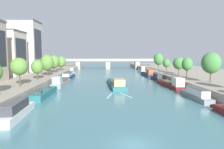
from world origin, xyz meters
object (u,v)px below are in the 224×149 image
(moored_boat_right_end, at_px, (148,74))
(barge_midriver, at_px, (116,83))
(moored_boat_left_near, at_px, (44,93))
(tree_left_nearest, at_px, (61,62))
(moored_boat_left_gap_after, at_px, (61,82))
(moored_boat_right_midway, at_px, (157,77))
(tree_left_past_mid, at_px, (47,63))
(tree_right_past_mid, at_px, (179,63))
(moored_boat_left_upstream, at_px, (68,76))
(tree_right_nearest, at_px, (187,64))
(tree_right_third, at_px, (166,63))
(tree_left_by_lamp, at_px, (19,67))
(tree_right_far, at_px, (211,63))
(tree_right_end_of_row, at_px, (158,59))
(moored_boat_left_far, at_px, (73,73))
(moored_boat_right_second, at_px, (142,71))
(tree_left_end_of_row, at_px, (54,62))
(bridge_far, at_px, (108,63))
(moored_boat_right_far, at_px, (196,94))
(moored_boat_right_lone, at_px, (172,84))
(tree_left_second, at_px, (37,67))
(moored_boat_left_lone, at_px, (17,110))

(moored_boat_right_end, bearing_deg, barge_midriver, -119.66)
(moored_boat_left_near, height_order, tree_left_nearest, tree_left_nearest)
(moored_boat_left_gap_after, xyz_separation_m, moored_boat_right_midway, (32.44, 9.66, 0.16))
(moored_boat_left_near, relative_size, moored_boat_right_end, 0.81)
(tree_left_past_mid, relative_size, tree_right_past_mid, 1.15)
(moored_boat_left_upstream, bearing_deg, tree_right_nearest, -21.58)
(moored_boat_right_midway, bearing_deg, moored_boat_left_upstream, 167.24)
(tree_right_third, bearing_deg, tree_left_by_lamp, -139.33)
(tree_right_nearest, distance_m, tree_right_third, 22.62)
(tree_left_past_mid, xyz_separation_m, tree_right_far, (46.08, -17.81, 0.60))
(tree_right_third, height_order, tree_right_end_of_row, tree_right_end_of_row)
(moored_boat_left_far, distance_m, tree_right_far, 59.78)
(moored_boat_right_second, height_order, tree_left_end_of_row, tree_left_end_of_row)
(tree_right_past_mid, bearing_deg, moored_boat_left_upstream, 170.98)
(moored_boat_right_end, xyz_separation_m, bridge_far, (-16.46, 40.74, 3.25))
(moored_boat_right_far, relative_size, tree_left_nearest, 2.00)
(barge_midriver, bearing_deg, tree_left_by_lamp, -150.72)
(moored_boat_right_lone, bearing_deg, barge_midriver, 171.93)
(tree_right_far, height_order, bridge_far, tree_right_far)
(tree_left_second, bearing_deg, moored_boat_right_far, -23.98)
(moored_boat_left_far, bearing_deg, tree_left_nearest, -159.61)
(barge_midriver, bearing_deg, tree_left_end_of_row, 137.28)
(moored_boat_right_lone, height_order, tree_right_far, tree_right_far)
(moored_boat_right_far, xyz_separation_m, tree_left_nearest, (-38.38, 49.76, 5.01))
(moored_boat_right_midway, distance_m, tree_right_past_mid, 9.63)
(bridge_far, bearing_deg, tree_left_end_of_row, -115.53)
(tree_left_second, xyz_separation_m, tree_left_nearest, (0.16, 32.62, 0.22))
(moored_boat_left_far, bearing_deg, tree_left_end_of_row, -113.24)
(moored_boat_left_upstream, relative_size, moored_boat_left_far, 1.56)
(moored_boat_left_gap_after, height_order, moored_boat_left_far, moored_boat_left_far)
(tree_left_nearest, bearing_deg, tree_right_past_mid, -21.96)
(barge_midriver, height_order, bridge_far, bridge_far)
(moored_boat_right_end, height_order, tree_right_third, tree_right_third)
(barge_midriver, relative_size, moored_boat_right_second, 1.53)
(moored_boat_left_near, distance_m, tree_left_end_of_row, 35.47)
(tree_right_third, bearing_deg, tree_left_second, -149.55)
(moored_boat_left_gap_after, distance_m, tree_right_past_mid, 42.28)
(barge_midriver, distance_m, tree_left_end_of_row, 32.02)
(moored_boat_left_gap_after, height_order, moored_boat_left_upstream, moored_boat_left_gap_after)
(moored_boat_left_lone, distance_m, moored_boat_left_near, 15.45)
(moored_boat_left_near, height_order, moored_boat_left_far, moored_boat_left_far)
(moored_boat_left_gap_after, relative_size, tree_right_past_mid, 2.46)
(moored_boat_left_far, relative_size, moored_boat_right_second, 0.80)
(tree_right_past_mid, relative_size, tree_right_third, 1.19)
(tree_left_past_mid, bearing_deg, moored_boat_left_far, 79.12)
(moored_boat_right_end, bearing_deg, moored_boat_left_far, 168.88)
(tree_left_second, xyz_separation_m, tree_right_third, (46.13, 27.12, -0.24))
(moored_boat_left_lone, xyz_separation_m, moored_boat_left_gap_after, (-0.01, 31.67, -0.18))
(moored_boat_right_far, bearing_deg, barge_midriver, 132.48)
(moored_boat_right_end, relative_size, moored_boat_right_second, 1.25)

